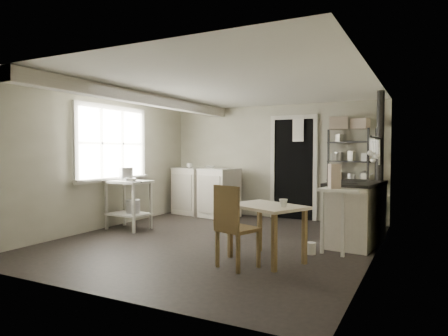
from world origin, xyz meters
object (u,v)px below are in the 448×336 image
at_px(shelf_rack, 351,174).
at_px(flour_sack, 340,215).
at_px(stockpot, 126,175).
at_px(base_cabinets, 205,194).
at_px(stove, 356,214).
at_px(work_table, 266,230).
at_px(prep_table, 129,206).
at_px(chair, 238,226).

relative_size(shelf_rack, flour_sack, 3.84).
distance_m(stockpot, base_cabinets, 2.00).
xyz_separation_m(base_cabinets, flour_sack, (2.85, -0.22, -0.22)).
bearing_deg(flour_sack, shelf_rack, 76.26).
distance_m(stockpot, stove, 3.92).
xyz_separation_m(stove, flour_sack, (-0.43, 1.09, -0.20)).
relative_size(shelf_rack, work_table, 1.92).
height_order(prep_table, shelf_rack, shelf_rack).
xyz_separation_m(prep_table, base_cabinets, (0.43, 1.94, 0.06)).
distance_m(prep_table, base_cabinets, 1.99).
bearing_deg(stove, stockpot, -165.06).
relative_size(prep_table, shelf_rack, 0.48).
bearing_deg(flour_sack, chair, -101.76).
xyz_separation_m(stockpot, flour_sack, (3.42, 1.63, -0.70)).
bearing_deg(stockpot, chair, -24.67).
bearing_deg(chair, stove, 80.04).
height_order(prep_table, work_table, prep_table).
distance_m(base_cabinets, flour_sack, 2.87).
relative_size(stockpot, base_cabinets, 0.18).
xyz_separation_m(prep_table, flour_sack, (3.28, 1.72, -0.16)).
relative_size(work_table, flour_sack, 1.99).
bearing_deg(work_table, base_cabinets, 131.78).
bearing_deg(base_cabinets, work_table, -36.86).
relative_size(base_cabinets, flour_sack, 3.32).
distance_m(prep_table, work_table, 2.97).
height_order(base_cabinets, shelf_rack, shelf_rack).
xyz_separation_m(work_table, flour_sack, (0.42, 2.50, -0.14)).
xyz_separation_m(prep_table, work_table, (2.87, -0.79, -0.02)).
bearing_deg(stove, prep_table, -163.51).
relative_size(base_cabinets, stove, 1.32).
height_order(stove, flour_sack, stove).
xyz_separation_m(shelf_rack, stove, (0.32, -1.53, -0.51)).
xyz_separation_m(stove, work_table, (-0.85, -1.41, -0.06)).
xyz_separation_m(chair, flour_sack, (0.61, 2.92, -0.24)).
relative_size(stove, flour_sack, 2.52).
relative_size(work_table, chair, 0.94).
bearing_deg(shelf_rack, stove, -57.45).
bearing_deg(stove, work_table, -114.03).
bearing_deg(stove, flour_sack, 118.42).
bearing_deg(stockpot, stove, 8.06).
bearing_deg(work_table, shelf_rack, 79.88).
bearing_deg(shelf_rack, chair, -81.34).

